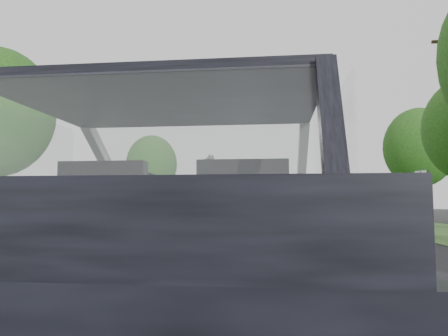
% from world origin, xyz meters
% --- Properties ---
extents(subject_car, '(1.80, 4.00, 1.45)m').
position_xyz_m(subject_car, '(0.00, 0.00, 0.72)').
color(subject_car, black).
rests_on(subject_car, ground).
extents(dashboard, '(1.58, 0.45, 0.30)m').
position_xyz_m(dashboard, '(0.00, 0.62, 0.85)').
color(dashboard, black).
rests_on(dashboard, subject_car).
extents(driver_seat, '(0.50, 0.72, 0.42)m').
position_xyz_m(driver_seat, '(-0.40, -0.29, 0.88)').
color(driver_seat, black).
rests_on(driver_seat, subject_car).
extents(passenger_seat, '(0.50, 0.72, 0.42)m').
position_xyz_m(passenger_seat, '(0.40, -0.29, 0.88)').
color(passenger_seat, black).
rests_on(passenger_seat, subject_car).
extents(steering_wheel, '(0.36, 0.36, 0.04)m').
position_xyz_m(steering_wheel, '(-0.40, 0.33, 0.92)').
color(steering_wheel, black).
rests_on(steering_wheel, dashboard).
extents(cat, '(0.59, 0.29, 0.25)m').
position_xyz_m(cat, '(0.30, 0.63, 1.08)').
color(cat, slate).
rests_on(cat, dashboard).
extents(guardrail, '(0.05, 90.00, 0.32)m').
position_xyz_m(guardrail, '(4.30, 10.00, 0.58)').
color(guardrail, gray).
rests_on(guardrail, ground).
extents(other_car, '(2.29, 4.25, 1.33)m').
position_xyz_m(other_car, '(-0.26, 15.29, 0.66)').
color(other_car, '#A5A9B9').
rests_on(other_car, ground).
extents(highway_sign, '(0.36, 0.96, 2.43)m').
position_xyz_m(highway_sign, '(7.20, 18.09, 1.22)').
color(highway_sign, '#19552D').
rests_on(highway_sign, ground).
extents(tree_3, '(5.99, 5.99, 8.02)m').
position_xyz_m(tree_3, '(11.51, 31.96, 4.01)').
color(tree_3, '#1C3C14').
rests_on(tree_3, ground).
extents(tree_6, '(5.06, 5.06, 6.56)m').
position_xyz_m(tree_6, '(-9.98, 33.33, 3.28)').
color(tree_6, '#1C3C14').
rests_on(tree_6, ground).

